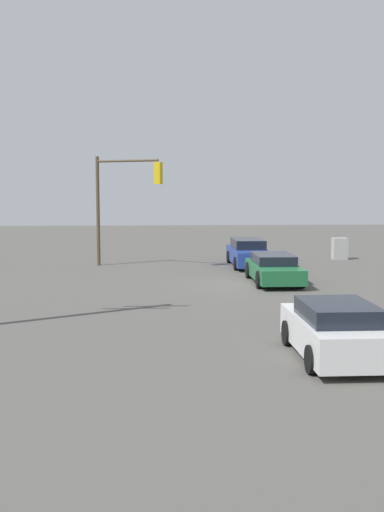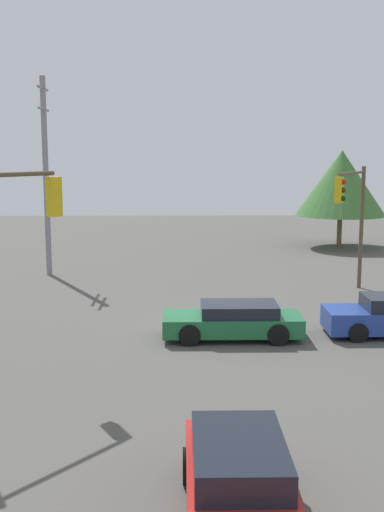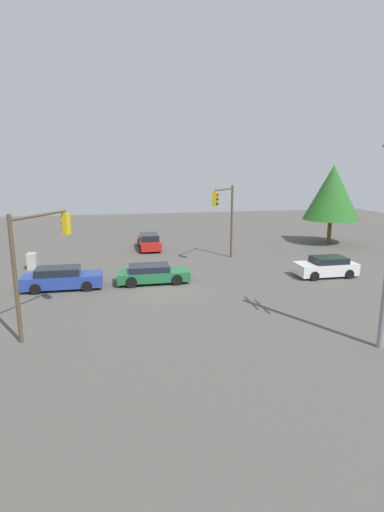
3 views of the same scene
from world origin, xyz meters
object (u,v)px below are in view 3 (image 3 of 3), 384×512
at_px(traffic_signal_cross, 39,249).
at_px(sedan_green, 152,274).
at_px(sedan_white, 326,267).
at_px(electrical_cabinet, 32,261).
at_px(sedan_red, 149,242).
at_px(sedan_blue, 62,278).
at_px(traffic_signal_main, 225,210).

bearing_deg(traffic_signal_cross, sedan_green, -9.85).
bearing_deg(traffic_signal_cross, sedan_white, -40.83).
distance_m(traffic_signal_cross, electrical_cabinet, 12.61).
relative_size(sedan_red, electrical_cabinet, 3.82).
xyz_separation_m(sedan_blue, electrical_cabinet, (5.56, 2.74, -0.07)).
bearing_deg(traffic_signal_main, sedan_red, -95.56).
height_order(sedan_blue, traffic_signal_main, traffic_signal_main).
bearing_deg(sedan_green, traffic_signal_main, 129.29).
relative_size(sedan_white, electrical_cabinet, 3.43).
height_order(sedan_green, electrical_cabinet, sedan_green).
height_order(traffic_signal_main, traffic_signal_cross, traffic_signal_main).
xyz_separation_m(sedan_red, traffic_signal_main, (-5.70, -5.58, 3.37)).
distance_m(sedan_white, traffic_signal_main, 8.85).
distance_m(sedan_white, traffic_signal_cross, 18.83).
distance_m(sedan_green, traffic_signal_main, 8.93).
distance_m(sedan_blue, electrical_cabinet, 6.20).
xyz_separation_m(sedan_white, traffic_signal_cross, (-5.82, 17.62, 3.17)).
height_order(sedan_blue, electrical_cabinet, sedan_blue).
relative_size(sedan_green, traffic_signal_cross, 0.84).
relative_size(traffic_signal_cross, electrical_cabinet, 4.65).
relative_size(sedan_blue, traffic_signal_cross, 0.86).
bearing_deg(sedan_white, sedan_blue, 88.34).
distance_m(sedan_green, electrical_cabinet, 9.90).
distance_m(sedan_blue, sedan_white, 17.58).
distance_m(traffic_signal_main, traffic_signal_cross, 16.86).
relative_size(sedan_white, traffic_signal_cross, 0.74).
xyz_separation_m(sedan_white, traffic_signal_main, (5.98, 5.58, 3.38)).
distance_m(sedan_red, electrical_cabinet, 10.74).
bearing_deg(sedan_red, sedan_green, -94.15).
bearing_deg(electrical_cabinet, traffic_signal_main, -90.34).
bearing_deg(sedan_blue, electrical_cabinet, -153.74).
bearing_deg(sedan_red, sedan_blue, -119.89).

